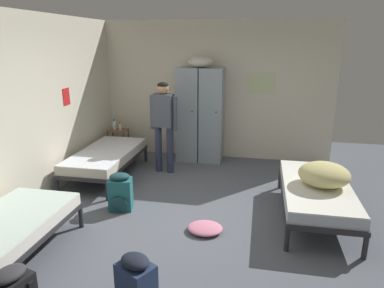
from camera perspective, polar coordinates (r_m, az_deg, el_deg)
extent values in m
plane|color=#565B66|center=(5.03, -0.60, -11.30)|extent=(8.50, 8.50, 0.00)
cube|color=beige|center=(7.17, 3.80, 8.62)|extent=(4.66, 0.06, 2.74)
cube|color=beige|center=(5.50, -24.89, 4.76)|extent=(0.06, 5.31, 2.74)
cube|color=beige|center=(7.05, 11.19, 9.69)|extent=(0.55, 0.01, 0.40)
cube|color=red|center=(6.23, -19.78, 7.26)|extent=(0.01, 0.20, 0.28)
cube|color=#8C99A3|center=(7.02, -0.52, 4.79)|extent=(0.44, 0.52, 1.85)
cylinder|color=black|center=(6.71, 0.02, 5.34)|extent=(0.02, 0.03, 0.02)
cube|color=#8C99A3|center=(6.94, 3.22, 4.64)|extent=(0.44, 0.52, 1.85)
cylinder|color=black|center=(6.63, 3.94, 5.18)|extent=(0.02, 0.03, 0.02)
ellipsoid|color=beige|center=(6.84, 1.40, 13.24)|extent=(0.48, 0.36, 0.22)
cylinder|color=brown|center=(7.46, -13.49, -0.11)|extent=(0.03, 0.03, 0.55)
cylinder|color=brown|center=(7.32, -10.99, -0.26)|extent=(0.03, 0.03, 0.55)
cylinder|color=brown|center=(7.70, -12.66, 0.45)|extent=(0.03, 0.03, 0.55)
cylinder|color=brown|center=(7.56, -10.23, 0.31)|extent=(0.03, 0.03, 0.55)
cube|color=brown|center=(7.53, -11.81, -0.50)|extent=(0.38, 0.30, 0.02)
cube|color=brown|center=(7.44, -11.98, 2.21)|extent=(0.38, 0.30, 0.02)
cylinder|color=#28282D|center=(5.90, -21.10, -6.61)|extent=(0.06, 0.06, 0.28)
cylinder|color=#28282D|center=(5.52, -13.61, -7.56)|extent=(0.06, 0.06, 0.28)
cylinder|color=#28282D|center=(7.41, -13.68, -1.32)|extent=(0.06, 0.06, 0.28)
cylinder|color=#28282D|center=(7.11, -7.51, -1.74)|extent=(0.06, 0.06, 0.28)
cube|color=#28282D|center=(6.40, -13.75, -2.55)|extent=(0.90, 1.90, 0.06)
cube|color=beige|center=(6.37, -13.81, -1.70)|extent=(0.87, 1.84, 0.14)
cube|color=silver|center=(6.35, -13.86, -1.05)|extent=(0.86, 1.82, 0.01)
cylinder|color=#28282D|center=(6.08, 22.10, -6.04)|extent=(0.06, 0.06, 0.28)
cylinder|color=#28282D|center=(5.97, 14.14, -5.71)|extent=(0.06, 0.06, 0.28)
cylinder|color=#28282D|center=(4.47, 26.35, -14.89)|extent=(0.06, 0.06, 0.28)
cylinder|color=#28282D|center=(4.32, 15.19, -14.80)|extent=(0.06, 0.06, 0.28)
cube|color=#28282D|center=(5.11, 19.46, -7.97)|extent=(0.90, 1.90, 0.06)
cube|color=silver|center=(5.07, 19.56, -6.94)|extent=(0.87, 1.84, 0.14)
cube|color=white|center=(5.04, 19.64, -6.16)|extent=(0.86, 1.82, 0.01)
cylinder|color=#28282D|center=(5.30, -25.76, -9.84)|extent=(0.06, 0.06, 0.28)
cylinder|color=#28282D|center=(4.86, -17.64, -11.28)|extent=(0.06, 0.06, 0.28)
cube|color=#28282D|center=(4.35, -28.75, -13.55)|extent=(0.90, 1.90, 0.06)
ellipsoid|color=#D1C67F|center=(4.97, 20.70, -4.64)|extent=(0.66, 0.66, 0.31)
cylinder|color=#2D334C|center=(6.40, -3.58, -0.97)|extent=(0.13, 0.13, 0.86)
cylinder|color=#2D334C|center=(6.49, -5.45, -0.76)|extent=(0.13, 0.13, 0.86)
cube|color=#474C56|center=(6.27, -4.67, 5.46)|extent=(0.38, 0.26, 0.59)
cylinder|color=#474C56|center=(6.19, -2.79, 4.96)|extent=(0.08, 0.08, 0.61)
cylinder|color=#474C56|center=(6.37, -6.48, 5.20)|extent=(0.08, 0.08, 0.61)
sphere|color=tan|center=(6.21, -4.75, 9.02)|extent=(0.21, 0.21, 0.21)
ellipsoid|color=black|center=(6.20, -4.77, 9.50)|extent=(0.20, 0.20, 0.12)
cylinder|color=silver|center=(7.46, -12.53, 3.01)|extent=(0.07, 0.07, 0.18)
cylinder|color=#2666B2|center=(7.44, -12.58, 3.81)|extent=(0.04, 0.04, 0.04)
cylinder|color=beige|center=(7.35, -11.63, 2.76)|extent=(0.05, 0.05, 0.15)
cylinder|color=black|center=(7.33, -11.67, 3.42)|extent=(0.03, 0.03, 0.02)
ellipsoid|color=#2D2D33|center=(3.41, -27.65, -18.27)|extent=(0.29, 0.34, 0.10)
cube|color=#23666B|center=(5.17, -11.54, -8.00)|extent=(0.36, 0.30, 0.46)
ellipsoid|color=#193D42|center=(5.07, -11.81, -9.55)|extent=(0.25, 0.13, 0.20)
ellipsoid|color=#193D42|center=(5.06, -11.72, -5.22)|extent=(0.33, 0.27, 0.10)
cube|color=black|center=(5.30, -12.22, -7.15)|extent=(0.05, 0.03, 0.32)
cube|color=black|center=(5.26, -10.33, -7.19)|extent=(0.05, 0.03, 0.32)
cube|color=navy|center=(3.40, -9.02, -22.04)|extent=(0.40, 0.37, 0.46)
ellipsoid|color=black|center=(3.24, -9.24, -18.29)|extent=(0.36, 0.33, 0.10)
cube|color=black|center=(3.51, -8.26, -20.15)|extent=(0.06, 0.05, 0.32)
cube|color=black|center=(3.41, -6.16, -21.40)|extent=(0.06, 0.05, 0.32)
ellipsoid|color=pink|center=(4.60, 2.14, -13.51)|extent=(0.45, 0.39, 0.09)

